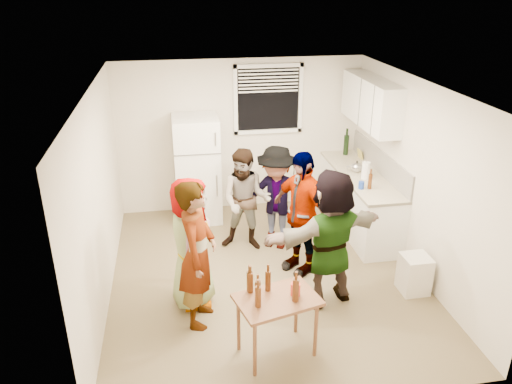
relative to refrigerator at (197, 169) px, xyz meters
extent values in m
cube|color=white|center=(0.00, 0.00, 0.00)|extent=(0.70, 0.70, 1.70)
cube|color=white|center=(2.45, -0.73, -0.42)|extent=(0.60, 2.20, 0.86)
cube|color=#C2B89A|center=(2.45, -0.73, 0.03)|extent=(0.64, 2.22, 0.04)
cube|color=beige|center=(2.74, -0.73, 0.23)|extent=(0.03, 2.20, 0.36)
cube|color=white|center=(2.58, -0.53, 1.10)|extent=(0.34, 1.60, 0.70)
cylinder|color=white|center=(2.43, -0.94, 0.05)|extent=(0.12, 0.12, 0.26)
cylinder|color=black|center=(2.50, 0.15, 0.05)|extent=(0.08, 0.08, 0.34)
cylinder|color=#47230C|center=(2.35, -1.31, 0.05)|extent=(0.06, 0.06, 0.22)
cylinder|color=#1A3BA4|center=(2.23, -1.29, 0.05)|extent=(0.08, 0.08, 0.11)
cube|color=gold|center=(2.67, -0.07, 0.12)|extent=(0.02, 0.18, 0.15)
cube|color=silver|center=(2.52, -2.54, -0.60)|extent=(0.34, 0.34, 0.49)
cylinder|color=#47230C|center=(0.76, -3.43, -0.16)|extent=(0.07, 0.07, 0.25)
cylinder|color=red|center=(0.78, -3.33, -0.16)|extent=(0.10, 0.10, 0.13)
imported|color=gray|center=(-0.22, -2.31, -0.85)|extent=(1.67, 0.90, 0.52)
imported|color=#141933|center=(-0.16, -2.66, -0.85)|extent=(1.84, 1.05, 0.42)
imported|color=brown|center=(0.61, -1.09, -0.85)|extent=(1.16, 1.66, 0.57)
imported|color=#434348|center=(1.04, -1.12, -0.85)|extent=(1.60, 1.83, 0.57)
imported|color=black|center=(1.23, -1.80, -0.85)|extent=(1.96, 1.69, 0.41)
imported|color=#DD834E|center=(1.39, -2.54, -0.85)|extent=(2.01, 2.09, 0.50)
camera|label=1|loc=(-0.33, -7.44, 2.83)|focal=35.00mm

